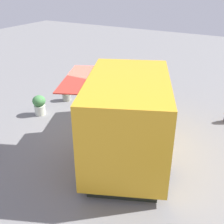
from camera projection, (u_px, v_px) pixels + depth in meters
ground_plane at (99, 135)px, 9.42m from camera, size 40.00×40.00×0.00m
food_truck at (128, 113)px, 8.23m from camera, size 5.61×3.95×2.52m
planter_flowering_near at (39, 104)px, 10.64m from camera, size 0.50×0.50×0.79m
planter_flowering_far at (66, 93)px, 11.92m from camera, size 0.39×0.39×0.62m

